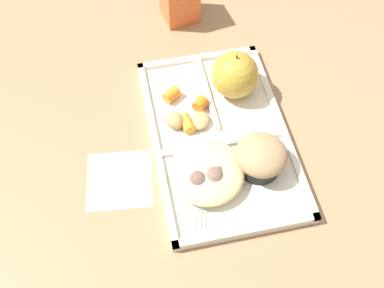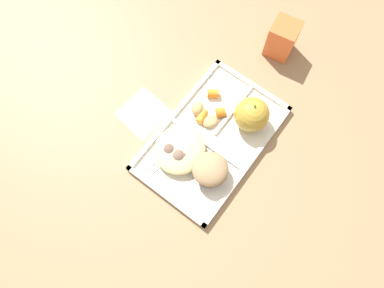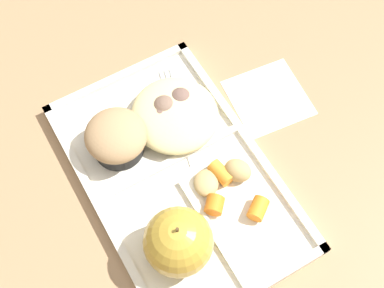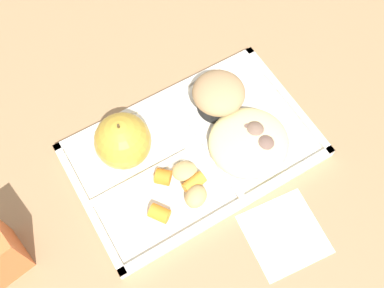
{
  "view_description": "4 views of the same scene",
  "coord_description": "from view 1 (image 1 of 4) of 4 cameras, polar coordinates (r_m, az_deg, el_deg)",
  "views": [
    {
      "loc": [
        0.41,
        -0.13,
        0.66
      ],
      "look_at": [
        0.04,
        -0.06,
        0.06
      ],
      "focal_mm": 42.43,
      "sensor_mm": 36.0,
      "label": 1
    },
    {
      "loc": [
        0.26,
        0.14,
        0.81
      ],
      "look_at": [
        0.06,
        -0.02,
        0.06
      ],
      "focal_mm": 33.11,
      "sensor_mm": 36.0,
      "label": 2
    },
    {
      "loc": [
        -0.26,
        0.13,
        0.67
      ],
      "look_at": [
        0.01,
        -0.03,
        0.07
      ],
      "focal_mm": 50.75,
      "sensor_mm": 36.0,
      "label": 3
    },
    {
      "loc": [
        -0.16,
        -0.26,
        0.65
      ],
      "look_at": [
        -0.01,
        -0.01,
        0.05
      ],
      "focal_mm": 43.18,
      "sensor_mm": 36.0,
      "label": 4
    }
  ],
  "objects": [
    {
      "name": "carrot_slice_small",
      "position": [
        0.78,
        -0.64,
        2.62
      ],
      "size": [
        0.04,
        0.02,
        0.02
      ],
      "primitive_type": "cylinder",
      "rotation": [
        0.0,
        1.57,
        3.31
      ],
      "color": "orange",
      "rests_on": "lunch_tray"
    },
    {
      "name": "potato_chunk_corner",
      "position": [
        0.78,
        1.06,
        2.96
      ],
      "size": [
        0.05,
        0.05,
        0.02
      ],
      "primitive_type": "ellipsoid",
      "rotation": [
        0.0,
        0.0,
        5.82
      ],
      "color": "tan",
      "rests_on": "lunch_tray"
    },
    {
      "name": "bran_muffin",
      "position": [
        0.72,
        8.65,
        -1.68
      ],
      "size": [
        0.08,
        0.08,
        0.06
      ],
      "color": "black",
      "rests_on": "lunch_tray"
    },
    {
      "name": "meatball_side",
      "position": [
        0.71,
        2.78,
        -4.27
      ],
      "size": [
        0.04,
        0.04,
        0.04
      ],
      "primitive_type": "sphere",
      "color": "#755B4C",
      "rests_on": "lunch_tray"
    },
    {
      "name": "meatball_front",
      "position": [
        0.72,
        1.46,
        -3.43
      ],
      "size": [
        0.03,
        0.03,
        0.03
      ],
      "primitive_type": "sphere",
      "color": "brown",
      "rests_on": "lunch_tray"
    },
    {
      "name": "plastic_fork",
      "position": [
        0.73,
        1.28,
        -5.03
      ],
      "size": [
        0.16,
        0.05,
        0.0
      ],
      "color": "silver",
      "rests_on": "lunch_tray"
    },
    {
      "name": "meatball_back",
      "position": [
        0.72,
        3.33,
        -3.71
      ],
      "size": [
        0.03,
        0.03,
        0.03
      ],
      "primitive_type": "sphere",
      "color": "brown",
      "rests_on": "lunch_tray"
    },
    {
      "name": "egg_noodle_pile",
      "position": [
        0.72,
        1.88,
        -3.48
      ],
      "size": [
        0.12,
        0.12,
        0.03
      ],
      "primitive_type": "ellipsoid",
      "color": "beige",
      "rests_on": "lunch_tray"
    },
    {
      "name": "paper_napkin",
      "position": [
        0.75,
        -9.1,
        -4.46
      ],
      "size": [
        0.12,
        0.12,
        0.0
      ],
      "primitive_type": "cube",
      "rotation": [
        0.0,
        0.0,
        -0.11
      ],
      "color": "white",
      "rests_on": "ground"
    },
    {
      "name": "green_apple",
      "position": [
        0.81,
        5.41,
        8.65
      ],
      "size": [
        0.08,
        0.08,
        0.09
      ],
      "color": "#B79333",
      "rests_on": "lunch_tray"
    },
    {
      "name": "lunch_tray",
      "position": [
        0.78,
        3.39,
        1.0
      ],
      "size": [
        0.37,
        0.23,
        0.02
      ],
      "color": "silver",
      "rests_on": "ground"
    },
    {
      "name": "potato_chunk_golden",
      "position": [
        0.78,
        -2.24,
        3.05
      ],
      "size": [
        0.05,
        0.04,
        0.03
      ],
      "primitive_type": "ellipsoid",
      "rotation": [
        0.0,
        0.0,
        3.67
      ],
      "color": "tan",
      "rests_on": "lunch_tray"
    },
    {
      "name": "ground",
      "position": [
        0.79,
        3.38,
        0.7
      ],
      "size": [
        6.0,
        6.0,
        0.0
      ],
      "primitive_type": "plane",
      "color": "#997551"
    },
    {
      "name": "carrot_slice_tilted",
      "position": [
        0.8,
        1.05,
        5.05
      ],
      "size": [
        0.03,
        0.03,
        0.02
      ],
      "primitive_type": "cylinder",
      "rotation": [
        0.0,
        1.57,
        5.53
      ],
      "color": "orange",
      "rests_on": "lunch_tray"
    },
    {
      "name": "carrot_slice_diagonal",
      "position": [
        0.82,
        -2.59,
        6.21
      ],
      "size": [
        0.03,
        0.04,
        0.02
      ],
      "primitive_type": "cylinder",
      "rotation": [
        0.0,
        1.57,
        5.33
      ],
      "color": "orange",
      "rests_on": "lunch_tray"
    },
    {
      "name": "meatball_center",
      "position": [
        0.71,
        0.78,
        -4.73
      ],
      "size": [
        0.04,
        0.04,
        0.04
      ],
      "primitive_type": "sphere",
      "color": "brown",
      "rests_on": "lunch_tray"
    }
  ]
}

